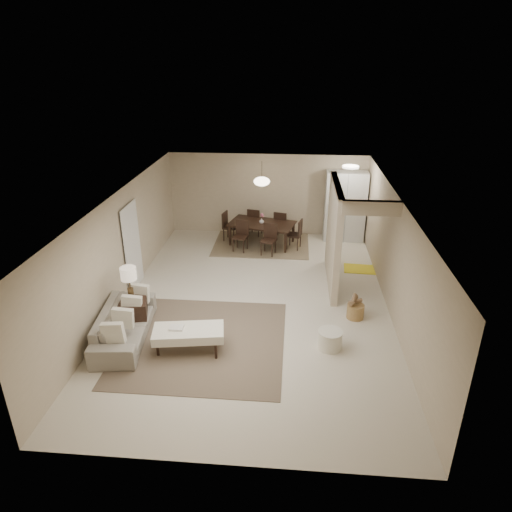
# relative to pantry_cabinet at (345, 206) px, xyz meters

# --- Properties ---
(floor) EXTENTS (9.00, 9.00, 0.00)m
(floor) POSITION_rel_pantry_cabinet_xyz_m (-2.35, -4.15, -1.05)
(floor) COLOR beige
(floor) RESTS_ON ground
(ceiling) EXTENTS (9.00, 9.00, 0.00)m
(ceiling) POSITION_rel_pantry_cabinet_xyz_m (-2.35, -4.15, 1.45)
(ceiling) COLOR white
(ceiling) RESTS_ON back_wall
(back_wall) EXTENTS (6.00, 0.00, 6.00)m
(back_wall) POSITION_rel_pantry_cabinet_xyz_m (-2.35, 0.35, 0.20)
(back_wall) COLOR tan
(back_wall) RESTS_ON floor
(left_wall) EXTENTS (0.00, 9.00, 9.00)m
(left_wall) POSITION_rel_pantry_cabinet_xyz_m (-5.35, -4.15, 0.20)
(left_wall) COLOR tan
(left_wall) RESTS_ON floor
(right_wall) EXTENTS (0.00, 9.00, 9.00)m
(right_wall) POSITION_rel_pantry_cabinet_xyz_m (0.65, -4.15, 0.20)
(right_wall) COLOR tan
(right_wall) RESTS_ON floor
(partition) EXTENTS (0.15, 2.50, 2.50)m
(partition) POSITION_rel_pantry_cabinet_xyz_m (-0.55, -2.90, 0.20)
(partition) COLOR tan
(partition) RESTS_ON floor
(doorway) EXTENTS (0.04, 0.90, 2.04)m
(doorway) POSITION_rel_pantry_cabinet_xyz_m (-5.32, -3.55, -0.03)
(doorway) COLOR black
(doorway) RESTS_ON floor
(pantry_cabinet) EXTENTS (1.20, 0.55, 2.10)m
(pantry_cabinet) POSITION_rel_pantry_cabinet_xyz_m (0.00, 0.00, 0.00)
(pantry_cabinet) COLOR silver
(pantry_cabinet) RESTS_ON floor
(flush_light) EXTENTS (0.44, 0.44, 0.05)m
(flush_light) POSITION_rel_pantry_cabinet_xyz_m (-0.05, -0.95, 1.41)
(flush_light) COLOR white
(flush_light) RESTS_ON ceiling
(living_rug) EXTENTS (3.20, 3.20, 0.01)m
(living_rug) POSITION_rel_pantry_cabinet_xyz_m (-3.23, -5.75, -1.04)
(living_rug) COLOR brown
(living_rug) RESTS_ON floor
(sofa) EXTENTS (2.28, 1.09, 0.64)m
(sofa) POSITION_rel_pantry_cabinet_xyz_m (-4.80, -5.75, -0.73)
(sofa) COLOR gray
(sofa) RESTS_ON floor
(ottoman_bench) EXTENTS (1.41, 0.81, 0.48)m
(ottoman_bench) POSITION_rel_pantry_cabinet_xyz_m (-3.43, -6.05, -0.67)
(ottoman_bench) COLOR silver
(ottoman_bench) RESTS_ON living_rug
(side_table) EXTENTS (0.69, 0.69, 0.62)m
(side_table) POSITION_rel_pantry_cabinet_xyz_m (-4.75, -5.35, -0.74)
(side_table) COLOR black
(side_table) RESTS_ON floor
(table_lamp) EXTENTS (0.32, 0.32, 0.76)m
(table_lamp) POSITION_rel_pantry_cabinet_xyz_m (-4.75, -5.35, 0.13)
(table_lamp) COLOR #49371F
(table_lamp) RESTS_ON side_table
(round_pouf) EXTENTS (0.48, 0.48, 0.37)m
(round_pouf) POSITION_rel_pantry_cabinet_xyz_m (-0.74, -5.74, -0.86)
(round_pouf) COLOR silver
(round_pouf) RESTS_ON floor
(wicker_basket) EXTENTS (0.44, 0.44, 0.31)m
(wicker_basket) POSITION_rel_pantry_cabinet_xyz_m (-0.13, -4.58, -0.89)
(wicker_basket) COLOR brown
(wicker_basket) RESTS_ON floor
(dining_rug) EXTENTS (2.80, 2.10, 0.01)m
(dining_rug) POSITION_rel_pantry_cabinet_xyz_m (-2.45, -0.62, -1.04)
(dining_rug) COLOR brown
(dining_rug) RESTS_ON floor
(dining_table) EXTENTS (2.09, 1.48, 0.66)m
(dining_table) POSITION_rel_pantry_cabinet_xyz_m (-2.45, -0.62, -0.72)
(dining_table) COLOR black
(dining_table) RESTS_ON dining_rug
(dining_chairs) EXTENTS (2.40, 1.96, 0.89)m
(dining_chairs) POSITION_rel_pantry_cabinet_xyz_m (-2.45, -0.62, -0.61)
(dining_chairs) COLOR black
(dining_chairs) RESTS_ON dining_rug
(vase) EXTENTS (0.18, 0.18, 0.15)m
(vase) POSITION_rel_pantry_cabinet_xyz_m (-2.45, -0.62, -0.31)
(vase) COLOR white
(vase) RESTS_ON dining_table
(yellow_mat) EXTENTS (1.01, 0.66, 0.01)m
(yellow_mat) POSITION_rel_pantry_cabinet_xyz_m (0.35, -2.12, -1.04)
(yellow_mat) COLOR yellow
(yellow_mat) RESTS_ON floor
(pendant_light) EXTENTS (0.46, 0.46, 0.71)m
(pendant_light) POSITION_rel_pantry_cabinet_xyz_m (-2.45, -0.62, 0.87)
(pendant_light) COLOR #49371F
(pendant_light) RESTS_ON ceiling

